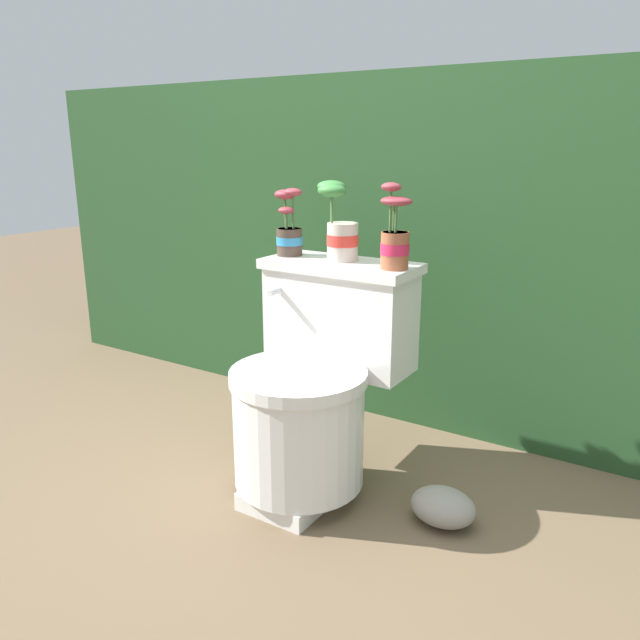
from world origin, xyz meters
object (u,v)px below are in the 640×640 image
(potted_plant_left, at_px, (289,231))
(potted_plant_midleft, at_px, (340,228))
(toilet, at_px, (314,388))
(potted_plant_middle, at_px, (395,237))
(garden_stone, at_px, (443,507))

(potted_plant_left, xyz_separation_m, potted_plant_midleft, (0.19, 0.01, 0.02))
(potted_plant_midleft, bearing_deg, potted_plant_left, -177.49)
(toilet, distance_m, potted_plant_middle, 0.52)
(potted_plant_middle, height_order, garden_stone, potted_plant_middle)
(toilet, height_order, potted_plant_middle, potted_plant_middle)
(potted_plant_left, height_order, potted_plant_midleft, potted_plant_midleft)
(toilet, height_order, potted_plant_midleft, potted_plant_midleft)
(garden_stone, bearing_deg, potted_plant_left, 167.29)
(potted_plant_left, distance_m, garden_stone, 0.96)
(toilet, distance_m, potted_plant_midleft, 0.50)
(potted_plant_midleft, bearing_deg, garden_stone, -18.79)
(potted_plant_left, bearing_deg, potted_plant_midleft, 2.51)
(potted_plant_middle, bearing_deg, toilet, -146.21)
(potted_plant_left, distance_m, potted_plant_midleft, 0.19)
(potted_plant_left, bearing_deg, potted_plant_middle, -3.59)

